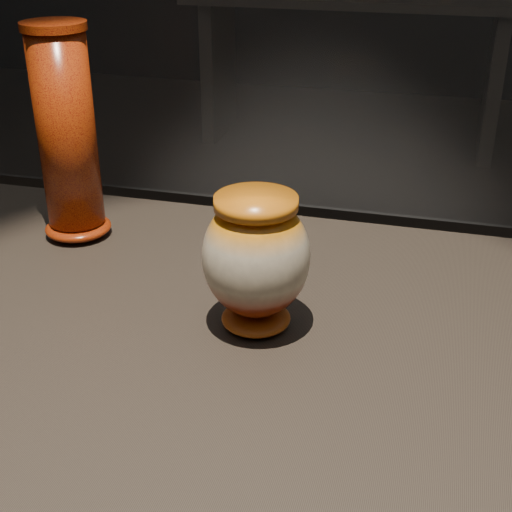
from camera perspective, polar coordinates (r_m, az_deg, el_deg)
The scene contains 4 objects.
display_plinth at distance 1.13m, azimuth 8.06°, elevation -18.70°, with size 2.00×0.80×0.90m.
main_vase at distance 0.94m, azimuth -0.00°, elevation -0.19°, with size 0.16×0.16×0.19m.
tall_vase at distance 1.22m, azimuth -14.86°, elevation 9.06°, with size 0.15×0.15×0.36m.
back_shelf at distance 4.53m, azimuth 7.68°, elevation 16.66°, with size 2.00×0.60×0.90m.
Camera 1 is at (0.06, -0.79, 1.43)m, focal length 50.00 mm.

